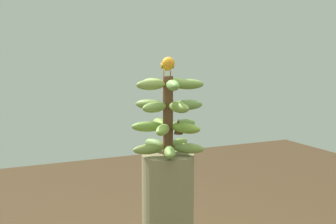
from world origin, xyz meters
TOP-DOWN VIEW (x-y plane):
  - banana_bunch at (0.00, 0.00)m, footprint 0.29×0.29m
  - perched_bird at (-0.01, 0.00)m, footprint 0.19×0.08m

SIDE VIEW (x-z plane):
  - banana_bunch at x=0.00m, z-range 1.00..1.32m
  - perched_bird at x=-0.01m, z-range 1.32..1.40m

